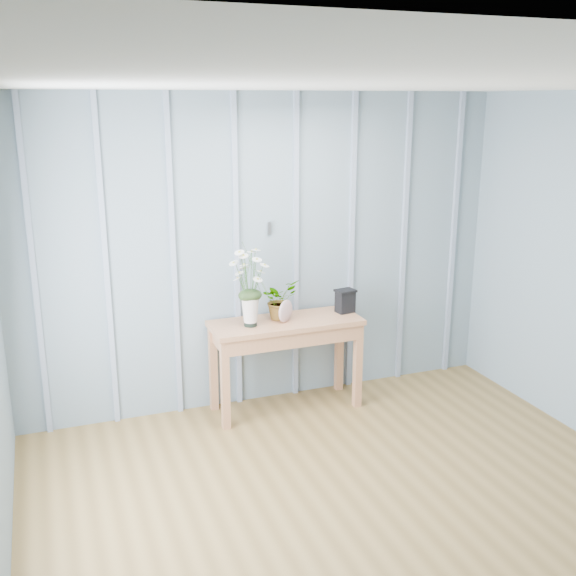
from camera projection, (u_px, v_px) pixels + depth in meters
name	position (u px, v px, depth m)	size (l,w,h in m)	color
ground	(400.00, 559.00, 3.70)	(4.50, 4.50, 0.00)	brown
room_shell	(337.00, 178.00, 3.98)	(4.00, 4.50, 2.50)	gray
sideboard	(286.00, 334.00, 5.35)	(1.20, 0.45, 0.75)	#AA6E49
daisy_vase	(250.00, 276.00, 5.08)	(0.45, 0.34, 0.64)	black
spider_plant	(280.00, 300.00, 5.32)	(0.28, 0.25, 0.32)	#1F3517
felt_disc_vessel	(286.00, 311.00, 5.26)	(0.18, 0.05, 0.18)	#904D5D
carved_box	(345.00, 301.00, 5.50)	(0.17, 0.14, 0.19)	black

